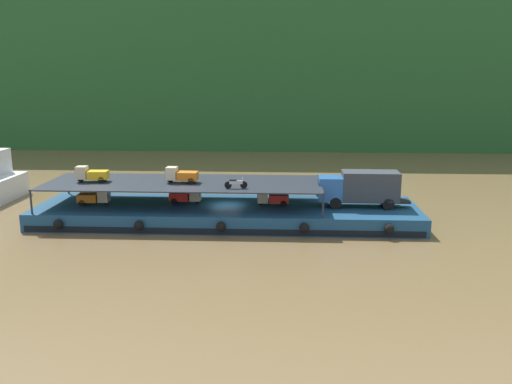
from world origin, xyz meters
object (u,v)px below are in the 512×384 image
Objects in this scene: mini_truck_lower_aft at (186,196)px; mini_truck_upper_stern at (92,174)px; covered_lorry at (361,187)px; mini_truck_lower_stern at (95,197)px; mini_truck_upper_mid at (181,175)px; mini_truck_lower_mid at (272,198)px; motorcycle_upper_port at (236,183)px; cargo_barge at (227,213)px.

mini_truck_lower_aft is 8.43m from mini_truck_upper_stern.
covered_lorry reaches higher than mini_truck_lower_aft.
mini_truck_upper_mid is at bearing 1.69° from mini_truck_lower_stern.
motorcycle_upper_port is at bearing -141.12° from mini_truck_lower_mid.
mini_truck_lower_stern and mini_truck_lower_aft have the same top height.
cargo_barge is at bearing -7.09° from mini_truck_lower_aft.
mini_truck_lower_stern is 15.64m from mini_truck_lower_mid.
motorcycle_upper_port is (4.93, -2.11, -0.26)m from mini_truck_upper_mid.
mini_truck_lower_mid is at bearing 179.85° from covered_lorry.
covered_lorry is (11.63, 0.08, 2.44)m from cargo_barge.
cargo_barge is 11.94× the size of mini_truck_upper_mid.
cargo_barge is at bearing -178.59° from mini_truck_lower_mid.
mini_truck_upper_stern is (-11.85, -0.19, 3.44)m from cargo_barge.
mini_truck_lower_aft is 0.99× the size of mini_truck_upper_mid.
cargo_barge is 11.88m from covered_lorry.
mini_truck_lower_stern is 8.00m from mini_truck_lower_aft.
cargo_barge is 11.88× the size of mini_truck_upper_stern.
mini_truck_upper_stern is at bearing -178.94° from mini_truck_lower_mid.
motorcycle_upper_port is at bearing -9.34° from mini_truck_upper_stern.
mini_truck_lower_stern reaches higher than cargo_barge.
mini_truck_upper_stern is at bearing -179.33° from covered_lorry.
mini_truck_lower_mid is at bearing 38.88° from motorcycle_upper_port.
cargo_barge is 11.95× the size of mini_truck_lower_mid.
mini_truck_upper_stern is 13.03m from motorcycle_upper_port.
mini_truck_upper_mid reaches higher than mini_truck_lower_aft.
mini_truck_lower_aft is at bearing 178.58° from covered_lorry.
mini_truck_upper_mid is (-15.55, -0.28, 1.00)m from covered_lorry.
mini_truck_lower_aft is at bearing 70.11° from mini_truck_upper_mid.
mini_truck_lower_stern and mini_truck_lower_mid have the same top height.
motorcycle_upper_port is (12.86, -2.12, -0.26)m from mini_truck_upper_stern.
mini_truck_upper_stern is (-23.48, -0.27, 1.00)m from covered_lorry.
mini_truck_lower_stern is at bearing -173.66° from mini_truck_lower_aft.
cargo_barge is at bearing 2.88° from mini_truck_upper_mid.
covered_lorry is 2.83× the size of mini_truck_lower_mid.
covered_lorry is 23.50m from mini_truck_upper_stern.
mini_truck_lower_mid is 0.99× the size of mini_truck_upper_stern.
mini_truck_lower_stern is at bearing 171.52° from motorcycle_upper_port.
mini_truck_lower_aft is at bearing 6.34° from mini_truck_lower_stern.
covered_lorry is 10.91m from motorcycle_upper_port.
cargo_barge is 4.06m from motorcycle_upper_port.
mini_truck_upper_stern and mini_truck_upper_mid have the same top height.
mini_truck_lower_mid is 15.97m from mini_truck_upper_stern.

